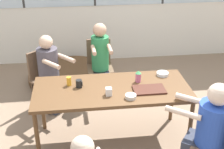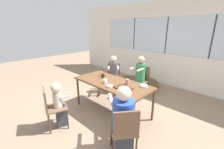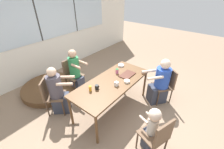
{
  "view_description": "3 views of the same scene",
  "coord_description": "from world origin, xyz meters",
  "px_view_note": "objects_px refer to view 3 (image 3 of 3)",
  "views": [
    {
      "loc": [
        -0.4,
        -3.22,
        2.56
      ],
      "look_at": [
        0.0,
        0.0,
        0.94
      ],
      "focal_mm": 50.0,
      "sensor_mm": 36.0,
      "label": 1
    },
    {
      "loc": [
        2.23,
        -2.31,
        1.98
      ],
      "look_at": [
        0.0,
        0.0,
        0.94
      ],
      "focal_mm": 24.0,
      "sensor_mm": 36.0,
      "label": 2
    },
    {
      "loc": [
        -2.06,
        -1.63,
        2.57
      ],
      "look_at": [
        0.0,
        0.0,
        0.94
      ],
      "focal_mm": 24.0,
      "sensor_mm": 36.0,
      "label": 3
    }
  ],
  "objects_px": {
    "chair_for_man_teal_shirt": "(166,83)",
    "juice_glass": "(90,88)",
    "chair_for_woman_green_shirt": "(72,72)",
    "milk_carton_small": "(116,84)",
    "person_woman_green_shirt": "(76,73)",
    "bowl_white_shallow": "(121,65)",
    "coffee_mug": "(97,87)",
    "chair_for_man_blue_shirt": "(50,93)",
    "folded_table_stack": "(50,88)",
    "bowl_cereal": "(127,81)",
    "person_man_blue_shirt": "(58,93)",
    "sippy_cup": "(117,70)",
    "person_toddler": "(151,129)",
    "person_man_teal_shirt": "(160,84)",
    "chair_for_toddler": "(158,135)"
  },
  "relations": [
    {
      "from": "chair_for_man_teal_shirt",
      "to": "juice_glass",
      "type": "height_order",
      "value": "juice_glass"
    },
    {
      "from": "chair_for_woman_green_shirt",
      "to": "milk_carton_small",
      "type": "height_order",
      "value": "chair_for_woman_green_shirt"
    },
    {
      "from": "person_woman_green_shirt",
      "to": "bowl_white_shallow",
      "type": "distance_m",
      "value": 1.2
    },
    {
      "from": "chair_for_man_teal_shirt",
      "to": "coffee_mug",
      "type": "bearing_deg",
      "value": 95.96
    },
    {
      "from": "chair_for_man_teal_shirt",
      "to": "person_woman_green_shirt",
      "type": "distance_m",
      "value": 2.29
    },
    {
      "from": "chair_for_man_blue_shirt",
      "to": "bowl_white_shallow",
      "type": "xyz_separation_m",
      "value": [
        1.58,
        -0.75,
        0.27
      ]
    },
    {
      "from": "juice_glass",
      "to": "folded_table_stack",
      "type": "relative_size",
      "value": 0.07
    },
    {
      "from": "chair_for_man_teal_shirt",
      "to": "bowl_cereal",
      "type": "height_order",
      "value": "chair_for_man_teal_shirt"
    },
    {
      "from": "person_woman_green_shirt",
      "to": "coffee_mug",
      "type": "bearing_deg",
      "value": 70.78
    },
    {
      "from": "chair_for_woman_green_shirt",
      "to": "person_man_blue_shirt",
      "type": "relative_size",
      "value": 0.76
    },
    {
      "from": "chair_for_man_blue_shirt",
      "to": "milk_carton_small",
      "type": "distance_m",
      "value": 1.46
    },
    {
      "from": "person_man_blue_shirt",
      "to": "sippy_cup",
      "type": "relative_size",
      "value": 7.59
    },
    {
      "from": "person_man_blue_shirt",
      "to": "juice_glass",
      "type": "xyz_separation_m",
      "value": [
        0.28,
        -0.74,
        0.3
      ]
    },
    {
      "from": "person_man_blue_shirt",
      "to": "person_toddler",
      "type": "xyz_separation_m",
      "value": [
        0.4,
        -2.01,
        -0.01
      ]
    },
    {
      "from": "bowl_cereal",
      "to": "bowl_white_shallow",
      "type": "bearing_deg",
      "value": 45.41
    },
    {
      "from": "person_man_blue_shirt",
      "to": "bowl_white_shallow",
      "type": "relative_size",
      "value": 7.61
    },
    {
      "from": "person_toddler",
      "to": "folded_table_stack",
      "type": "height_order",
      "value": "person_toddler"
    },
    {
      "from": "person_man_teal_shirt",
      "to": "person_toddler",
      "type": "xyz_separation_m",
      "value": [
        -1.32,
        -0.41,
        -0.01
      ]
    },
    {
      "from": "chair_for_man_blue_shirt",
      "to": "milk_carton_small",
      "type": "height_order",
      "value": "chair_for_man_blue_shirt"
    },
    {
      "from": "person_toddler",
      "to": "chair_for_toddler",
      "type": "bearing_deg",
      "value": -90.0
    },
    {
      "from": "sippy_cup",
      "to": "chair_for_toddler",
      "type": "bearing_deg",
      "value": -119.06
    },
    {
      "from": "chair_for_toddler",
      "to": "coffee_mug",
      "type": "bearing_deg",
      "value": 106.77
    },
    {
      "from": "person_man_teal_shirt",
      "to": "folded_table_stack",
      "type": "distance_m",
      "value": 2.92
    },
    {
      "from": "folded_table_stack",
      "to": "chair_for_woman_green_shirt",
      "type": "bearing_deg",
      "value": -41.83
    },
    {
      "from": "chair_for_toddler",
      "to": "juice_glass",
      "type": "relative_size",
      "value": 7.99
    },
    {
      "from": "person_man_blue_shirt",
      "to": "sippy_cup",
      "type": "distance_m",
      "value": 1.39
    },
    {
      "from": "chair_for_man_blue_shirt",
      "to": "folded_table_stack",
      "type": "relative_size",
      "value": 0.59
    },
    {
      "from": "chair_for_woman_green_shirt",
      "to": "chair_for_man_blue_shirt",
      "type": "height_order",
      "value": "same"
    },
    {
      "from": "chair_for_man_blue_shirt",
      "to": "person_man_teal_shirt",
      "type": "xyz_separation_m",
      "value": [
        1.82,
        -1.72,
        -0.0
      ]
    },
    {
      "from": "chair_for_man_blue_shirt",
      "to": "sippy_cup",
      "type": "xyz_separation_m",
      "value": [
        1.24,
        -0.88,
        0.32
      ]
    },
    {
      "from": "coffee_mug",
      "to": "juice_glass",
      "type": "xyz_separation_m",
      "value": [
        -0.12,
        0.06,
        0.01
      ]
    },
    {
      "from": "chair_for_man_teal_shirt",
      "to": "juice_glass",
      "type": "bearing_deg",
      "value": 96.29
    },
    {
      "from": "person_woman_green_shirt",
      "to": "sippy_cup",
      "type": "relative_size",
      "value": 7.9
    },
    {
      "from": "bowl_white_shallow",
      "to": "person_man_blue_shirt",
      "type": "bearing_deg",
      "value": 157.03
    },
    {
      "from": "chair_for_man_teal_shirt",
      "to": "sippy_cup",
      "type": "xyz_separation_m",
      "value": [
        -0.72,
        0.95,
        0.32
      ]
    },
    {
      "from": "sippy_cup",
      "to": "bowl_cereal",
      "type": "bearing_deg",
      "value": -112.82
    },
    {
      "from": "chair_for_woman_green_shirt",
      "to": "bowl_cereal",
      "type": "relative_size",
      "value": 6.93
    },
    {
      "from": "juice_glass",
      "to": "folded_table_stack",
      "type": "xyz_separation_m",
      "value": [
        -0.02,
        1.64,
        -0.74
      ]
    },
    {
      "from": "chair_for_woman_green_shirt",
      "to": "chair_for_toddler",
      "type": "xyz_separation_m",
      "value": [
        -0.4,
        -2.61,
        0.0
      ]
    },
    {
      "from": "milk_carton_small",
      "to": "person_man_blue_shirt",
      "type": "bearing_deg",
      "value": 125.01
    },
    {
      "from": "coffee_mug",
      "to": "milk_carton_small",
      "type": "distance_m",
      "value": 0.4
    },
    {
      "from": "chair_for_man_teal_shirt",
      "to": "coffee_mug",
      "type": "distance_m",
      "value": 1.73
    },
    {
      "from": "person_woman_green_shirt",
      "to": "chair_for_man_teal_shirt",
      "type": "bearing_deg",
      "value": 117.0
    },
    {
      "from": "chair_for_man_teal_shirt",
      "to": "person_toddler",
      "type": "height_order",
      "value": "person_toddler"
    },
    {
      "from": "coffee_mug",
      "to": "juice_glass",
      "type": "height_order",
      "value": "juice_glass"
    },
    {
      "from": "chair_for_man_teal_shirt",
      "to": "person_woman_green_shirt",
      "type": "height_order",
      "value": "person_woman_green_shirt"
    },
    {
      "from": "chair_for_man_blue_shirt",
      "to": "chair_for_man_teal_shirt",
      "type": "bearing_deg",
      "value": 95.21
    },
    {
      "from": "coffee_mug",
      "to": "folded_table_stack",
      "type": "relative_size",
      "value": 0.06
    },
    {
      "from": "person_toddler",
      "to": "milk_carton_small",
      "type": "distance_m",
      "value": 1.07
    },
    {
      "from": "person_woman_green_shirt",
      "to": "person_man_blue_shirt",
      "type": "xyz_separation_m",
      "value": [
        -0.75,
        -0.3,
        -0.04
      ]
    }
  ]
}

